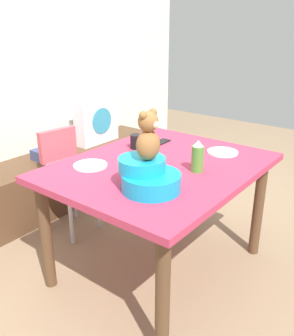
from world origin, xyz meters
The scene contains 14 objects.
ground_plane centered at (0.00, 0.00, 0.00)m, with size 8.00×8.00×0.00m, color #8C7256.
back_wall centered at (0.00, 1.54, 1.30)m, with size 4.40×0.10×2.60m, color silver.
window_bench centered at (0.00, 1.27, 0.23)m, with size 2.60×0.44×0.46m, color brown.
pillow_floral_right centered at (0.69, 1.25, 0.68)m, with size 0.44×0.15×0.44m.
book_stack centered at (0.10, 1.27, 0.50)m, with size 0.20×0.14×0.09m, color #3B426C.
dining_table centered at (0.00, 0.00, 0.64)m, with size 1.29×1.03×0.74m.
highchair centered at (-0.02, 0.83, 0.52)m, with size 0.36×0.48×0.79m.
infant_seat_teal centered at (-0.33, -0.16, 0.81)m, with size 0.30×0.33×0.16m.
teddy_bear centered at (-0.33, -0.16, 1.02)m, with size 0.13×0.12×0.25m.
ketchup_bottle centered at (0.04, -0.23, 0.83)m, with size 0.07×0.07×0.18m.
coffee_mug centered at (0.14, 0.30, 0.79)m, with size 0.12×0.08×0.09m.
dinner_plate_near centered at (0.41, -0.20, 0.75)m, with size 0.20×0.20×0.01m, color white.
dinner_plate_far centered at (-0.28, 0.30, 0.75)m, with size 0.20×0.20×0.01m, color white.
cell_phone centered at (0.35, 0.24, 0.74)m, with size 0.07×0.14×0.01m, color black.
Camera 1 is at (-1.67, -1.21, 1.53)m, focal length 39.44 mm.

